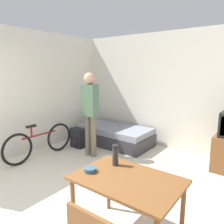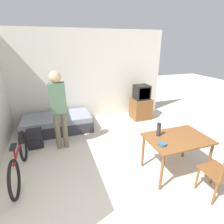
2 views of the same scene
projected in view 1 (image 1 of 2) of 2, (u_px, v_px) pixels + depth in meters
The scene contains 9 objects.
wall_back at pixel (159, 91), 5.22m from camera, with size 5.20×0.06×2.70m.
wall_left at pixel (37, 92), 5.00m from camera, with size 0.06×4.73×2.70m.
daybed at pixel (114, 135), 5.51m from camera, with size 1.86×0.95×0.44m.
dining_table at pixel (127, 186), 2.30m from camera, with size 1.11×0.75×0.73m.
bicycle at pixel (40, 142), 4.62m from camera, with size 0.08×1.66×0.74m.
person_standing at pixel (90, 108), 4.57m from camera, with size 0.34×0.24×1.79m.
thermos_flask at pixel (115, 154), 2.57m from camera, with size 0.08×0.08×0.25m.
mate_bowl at pixel (90, 170), 2.42m from camera, with size 0.14×0.14×0.05m.
backpack at pixel (78, 138), 5.24m from camera, with size 0.33×0.23×0.47m.
Camera 1 is at (2.26, -1.08, 1.84)m, focal length 35.00 mm.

